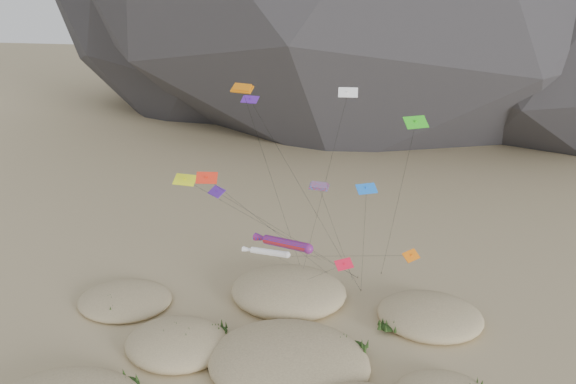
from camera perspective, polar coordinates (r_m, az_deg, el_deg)
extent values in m
ellipsoid|color=#CCB789|center=(63.35, -11.19, -14.85)|extent=(11.27, 9.58, 2.95)
ellipsoid|color=#CCB789|center=(59.57, 0.07, -16.86)|extent=(16.66, 14.16, 3.65)
ellipsoid|color=#CCB789|center=(70.58, 0.06, -10.05)|extent=(14.40, 12.24, 3.75)
ellipsoid|color=#CCB789|center=(68.48, 14.22, -12.08)|extent=(12.15, 10.33, 2.90)
ellipsoid|color=#CCB789|center=(72.51, -16.22, -10.47)|extent=(11.54, 9.81, 1.85)
ellipsoid|color=black|center=(63.83, -10.87, -14.36)|extent=(2.91, 2.49, 0.87)
ellipsoid|color=black|center=(64.45, -7.01, -13.81)|extent=(1.88, 1.61, 0.57)
ellipsoid|color=black|center=(59.31, 2.09, -16.73)|extent=(3.00, 2.57, 0.90)
ellipsoid|color=black|center=(61.47, 6.70, -15.43)|extent=(2.70, 2.31, 0.81)
ellipsoid|color=black|center=(57.99, 1.03, -18.01)|extent=(2.44, 2.09, 0.73)
ellipsoid|color=black|center=(70.51, -1.33, -9.94)|extent=(3.40, 2.91, 1.02)
ellipsoid|color=black|center=(68.31, 1.71, -11.18)|extent=(2.80, 2.40, 0.84)
ellipsoid|color=black|center=(66.96, 12.27, -12.69)|extent=(2.38, 2.03, 0.71)
ellipsoid|color=black|center=(65.62, 10.10, -13.40)|extent=(1.84, 1.57, 0.55)
ellipsoid|color=black|center=(72.33, -16.71, -10.54)|extent=(2.39, 2.04, 0.72)
ellipsoid|color=black|center=(70.61, -16.89, -11.51)|extent=(1.95, 1.67, 0.58)
cylinder|color=#3F2D1E|center=(73.82, 1.21, -9.14)|extent=(0.08, 0.08, 0.30)
cylinder|color=#3F2D1E|center=(76.29, 0.74, -8.04)|extent=(0.08, 0.08, 0.30)
cylinder|color=#3F2D1E|center=(74.43, 5.07, -8.95)|extent=(0.08, 0.08, 0.30)
cylinder|color=#3F2D1E|center=(75.45, 7.11, -8.59)|extent=(0.08, 0.08, 0.30)
cylinder|color=#3F2D1E|center=(72.71, 7.42, -9.86)|extent=(0.08, 0.08, 0.30)
cylinder|color=#3F2D1E|center=(80.13, -1.01, -6.49)|extent=(0.08, 0.08, 0.30)
cylinder|color=#3F2D1E|center=(76.87, 9.46, -8.12)|extent=(0.08, 0.08, 0.30)
cylinder|color=#3F2D1E|center=(75.18, -3.41, -8.56)|extent=(0.08, 0.08, 0.30)
cylinder|color=red|center=(56.68, -0.18, -5.26)|extent=(5.29, 3.24, 1.53)
sphere|color=red|center=(55.23, 2.07, -5.79)|extent=(1.03, 1.03, 1.03)
cone|color=red|center=(58.39, -2.52, -4.73)|extent=(2.37, 1.76, 1.10)
cylinder|color=black|center=(68.08, 1.88, -6.21)|extent=(1.48, 19.79, 12.28)
cylinder|color=white|center=(61.03, -1.93, -6.13)|extent=(4.36, 1.75, 0.98)
sphere|color=white|center=(60.14, -0.09, -6.38)|extent=(0.72, 0.72, 0.72)
cone|color=white|center=(62.10, -3.89, -5.88)|extent=(1.85, 1.04, 0.74)
cylinder|color=black|center=(69.44, -0.56, -6.90)|extent=(0.33, 14.35, 9.50)
cube|color=orange|center=(56.54, -4.69, 10.39)|extent=(2.44, 1.53, 0.69)
cube|color=orange|center=(56.51, -4.69, 10.56)|extent=(2.06, 1.24, 0.67)
cylinder|color=black|center=(65.99, -1.20, -0.11)|extent=(4.21, 12.97, 26.96)
cube|color=red|center=(58.14, 3.17, 0.53)|extent=(2.15, 1.19, 0.58)
cube|color=red|center=(58.07, 3.17, 0.70)|extent=(1.82, 0.96, 0.57)
cylinder|color=black|center=(66.43, 5.08, -4.73)|extent=(3.51, 11.03, 17.02)
cube|color=#4E1B9D|center=(60.59, -3.89, 9.37)|extent=(1.97, 1.30, 0.63)
cube|color=#4E1B9D|center=(60.62, -3.89, 9.23)|extent=(0.24, 0.20, 0.63)
cylinder|color=black|center=(65.42, 2.28, -1.17)|extent=(12.73, 4.65, 25.05)
cube|color=white|center=(60.16, 6.12, 10.03)|extent=(2.10, 1.11, 0.89)
cube|color=white|center=(60.19, 6.12, 9.89)|extent=(0.27, 0.33, 0.67)
cylinder|color=black|center=(66.02, 3.41, -0.58)|extent=(5.57, 3.97, 25.88)
cube|color=#501BA3|center=(62.69, -7.26, 0.04)|extent=(2.36, 2.25, 0.75)
cube|color=#501BA3|center=(62.75, -7.26, -0.09)|extent=(0.32, 0.32, 0.74)
cylinder|color=black|center=(68.37, 0.55, -4.75)|extent=(15.76, 9.70, 14.98)
cube|color=red|center=(54.69, 5.72, -7.31)|extent=(1.94, 1.73, 0.75)
cube|color=red|center=(54.76, 5.71, -7.45)|extent=(0.32, 0.33, 0.59)
cylinder|color=black|center=(64.22, 3.13, -8.41)|extent=(6.53, 14.95, 11.50)
cube|color=#F0FF1A|center=(60.29, -10.43, 1.23)|extent=(2.54, 1.54, 0.83)
cube|color=#F0FF1A|center=(60.34, -10.42, 1.09)|extent=(0.31, 0.24, 0.84)
cylinder|color=black|center=(66.87, -0.72, -4.32)|extent=(18.32, 12.42, 17.22)
cube|color=green|center=(56.57, 12.87, 6.92)|extent=(2.65, 2.15, 0.98)
cube|color=green|center=(56.61, 12.86, 6.78)|extent=(0.40, 0.41, 0.80)
cylinder|color=black|center=(66.15, 10.90, -1.79)|extent=(2.14, 12.23, 24.02)
cube|color=blue|center=(56.70, 7.99, 0.33)|extent=(2.34, 1.89, 0.73)
cube|color=blue|center=(56.75, 7.98, 0.19)|extent=(0.31, 0.28, 0.71)
cylinder|color=black|center=(64.47, 7.67, -5.43)|extent=(0.23, 9.27, 17.47)
cube|color=orange|center=(61.42, 12.40, -6.33)|extent=(2.05, 2.13, 0.78)
cube|color=orange|center=(61.49, 12.39, -6.46)|extent=(0.34, 0.34, 0.67)
cylinder|color=black|center=(70.33, 4.81, -6.50)|extent=(17.34, 15.05, 9.60)
cube|color=red|center=(56.94, -8.26, 1.44)|extent=(2.26, 1.26, 0.94)
cube|color=red|center=(56.99, -8.25, 1.30)|extent=(0.29, 0.35, 0.71)
cylinder|color=black|center=(65.01, -0.74, -4.52)|extent=(12.64, 13.31, 18.43)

